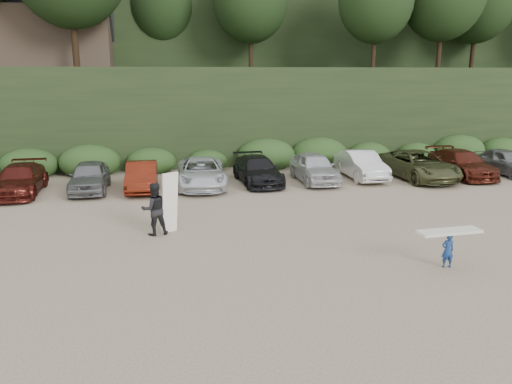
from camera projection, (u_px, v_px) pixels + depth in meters
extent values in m
plane|color=tan|center=(323.00, 248.00, 16.52)|extent=(120.00, 120.00, 0.00)
cube|color=black|center=(227.00, 110.00, 36.78)|extent=(80.00, 14.00, 6.00)
cube|color=black|center=(202.00, 50.00, 52.77)|extent=(90.00, 30.00, 16.00)
cube|color=#2B491E|center=(236.00, 159.00, 30.09)|extent=(46.20, 2.00, 1.20)
cube|color=brown|center=(53.00, 39.00, 35.19)|extent=(8.00, 6.00, 4.00)
imported|color=#511812|center=(20.00, 180.00, 23.77)|extent=(2.00, 4.85, 1.40)
imported|color=slate|center=(90.00, 176.00, 24.35)|extent=(1.76, 4.34, 1.48)
imported|color=maroon|center=(142.00, 176.00, 24.61)|extent=(1.57, 4.24, 1.39)
imported|color=silver|center=(201.00, 173.00, 25.30)|extent=(2.73, 5.36, 1.45)
imported|color=black|center=(258.00, 170.00, 26.15)|extent=(2.19, 4.89, 1.39)
imported|color=silver|center=(314.00, 167.00, 26.47)|extent=(1.87, 4.59, 1.56)
imported|color=white|center=(361.00, 165.00, 27.32)|extent=(1.66, 4.61, 1.51)
imported|color=#4E522F|center=(418.00, 165.00, 27.20)|extent=(2.88, 5.65, 1.53)
imported|color=#521D12|center=(461.00, 164.00, 27.82)|extent=(2.07, 5.03, 1.46)
imported|color=slate|center=(507.00, 162.00, 28.36)|extent=(2.03, 4.45, 1.48)
imported|color=navy|center=(448.00, 250.00, 14.79)|extent=(0.41, 0.29, 1.06)
cube|color=white|center=(449.00, 231.00, 14.66)|extent=(1.96, 0.63, 0.08)
imported|color=black|center=(154.00, 209.00, 17.72)|extent=(1.06, 0.90, 1.90)
cube|color=white|center=(170.00, 203.00, 17.90)|extent=(0.70, 0.61, 2.24)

